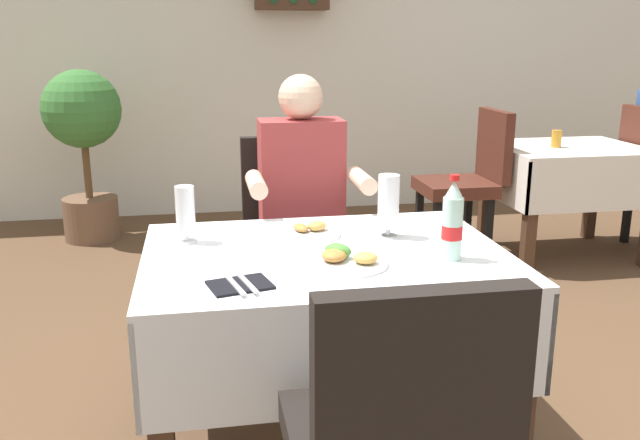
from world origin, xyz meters
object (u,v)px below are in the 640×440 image
object	(u,v)px
main_dining_table	(325,298)
background_table_tumbler	(556,139)
plate_near_camera	(346,259)
beer_glass_left	(185,213)
cola_bottle_primary	(452,223)
background_dining_table	(567,174)
seated_diner_far	(303,204)
napkin_cutlery_set	(240,285)
beer_glass_middle	(388,206)
chair_far_diner_seat	(292,233)
potted_plant_corner	(84,134)
plate_far_diner	(309,232)
background_chair_left	(469,176)

from	to	relation	value
main_dining_table	background_table_tumbler	bearing A→B (deg)	45.43
plate_near_camera	beer_glass_left	world-z (taller)	beer_glass_left
plate_near_camera	background_table_tumbler	world-z (taller)	background_table_tumbler
cola_bottle_primary	background_dining_table	size ratio (longest dim) A/B	0.29
seated_diner_far	napkin_cutlery_set	world-z (taller)	seated_diner_far
beer_glass_middle	main_dining_table	bearing A→B (deg)	-152.49
chair_far_diner_seat	potted_plant_corner	xyz separation A→B (m)	(-1.18, 1.99, 0.20)
plate_far_diner	background_table_tumbler	bearing A→B (deg)	41.94
beer_glass_middle	cola_bottle_primary	xyz separation A→B (m)	(0.13, -0.28, 0.01)
potted_plant_corner	chair_far_diner_seat	bearing A→B (deg)	-59.29
seated_diner_far	plate_near_camera	xyz separation A→B (m)	(-0.00, -0.86, 0.04)
chair_far_diner_seat	plate_near_camera	size ratio (longest dim) A/B	3.87
cola_bottle_primary	background_table_tumbler	size ratio (longest dim) A/B	2.48
napkin_cutlery_set	background_dining_table	size ratio (longest dim) A/B	0.21
plate_far_diner	potted_plant_corner	size ratio (longest dim) A/B	0.19
background_chair_left	beer_glass_left	bearing A→B (deg)	-135.24
plate_near_camera	beer_glass_middle	size ratio (longest dim) A/B	1.13
napkin_cutlery_set	cola_bottle_primary	bearing A→B (deg)	10.46
plate_far_diner	background_table_tumbler	size ratio (longest dim) A/B	2.06
potted_plant_corner	napkin_cutlery_set	bearing A→B (deg)	-74.01
chair_far_diner_seat	napkin_cutlery_set	size ratio (longest dim) A/B	4.94
plate_far_diner	napkin_cutlery_set	bearing A→B (deg)	-120.26
cola_bottle_primary	napkin_cutlery_set	xyz separation A→B (m)	(-0.67, -0.12, -0.11)
seated_diner_far	cola_bottle_primary	size ratio (longest dim) A/B	4.63
main_dining_table	plate_near_camera	world-z (taller)	plate_near_camera
plate_far_diner	beer_glass_middle	distance (m)	0.30
seated_diner_far	beer_glass_middle	bearing A→B (deg)	-70.61
cola_bottle_primary	napkin_cutlery_set	size ratio (longest dim) A/B	1.39
background_dining_table	seated_diner_far	bearing A→B (deg)	-148.41
seated_diner_far	cola_bottle_primary	xyz separation A→B (m)	(0.34, -0.87, 0.14)
chair_far_diner_seat	beer_glass_left	xyz separation A→B (m)	(-0.45, -0.65, 0.28)
plate_far_diner	cola_bottle_primary	bearing A→B (deg)	-40.75
plate_near_camera	napkin_cutlery_set	size ratio (longest dim) A/B	1.28
main_dining_table	seated_diner_far	bearing A→B (deg)	87.00
main_dining_table	plate_near_camera	distance (m)	0.23
chair_far_diner_seat	potted_plant_corner	distance (m)	2.32
main_dining_table	background_dining_table	distance (m)	2.73
plate_far_diner	background_table_tumbler	distance (m)	2.51
plate_far_diner	cola_bottle_primary	world-z (taller)	cola_bottle_primary
plate_far_diner	background_chair_left	distance (m)	2.16
plate_near_camera	background_chair_left	distance (m)	2.40
plate_far_diner	background_chair_left	xyz separation A→B (m)	(1.30, 1.71, -0.19)
chair_far_diner_seat	seated_diner_far	bearing A→B (deg)	-70.84
beer_glass_left	background_table_tumbler	bearing A→B (deg)	36.35
chair_far_diner_seat	beer_glass_left	bearing A→B (deg)	-124.77
plate_near_camera	plate_far_diner	xyz separation A→B (m)	(-0.06, 0.34, -0.01)
beer_glass_left	background_table_tumbler	size ratio (longest dim) A/B	1.78
main_dining_table	chair_far_diner_seat	bearing A→B (deg)	90.00
plate_far_diner	background_dining_table	xyz separation A→B (m)	(1.98, 1.71, -0.20)
seated_diner_far	background_chair_left	world-z (taller)	seated_diner_far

